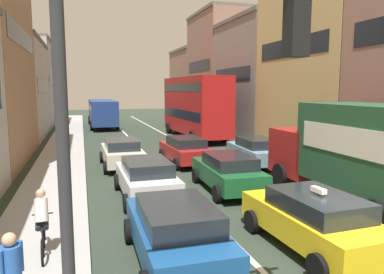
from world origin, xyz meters
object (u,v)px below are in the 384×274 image
(removalist_box_truck, at_px, (356,150))
(pedestrian_near_kerb, at_px, (11,272))
(sedan_left_lane_front, at_px, (176,231))
(hatchback_centre_lane_third, at_px, (185,150))
(bus_mid_queue_primary, at_px, (195,104))
(traffic_light_pole, at_px, (164,110))
(sedan_left_lane_third, at_px, (122,152))
(taxi_centre_lane_front, at_px, (313,219))
(cyclist_on_sidewalk, at_px, (42,225))
(wagon_left_lane_second, at_px, (146,177))
(sedan_centre_lane_second, at_px, (228,171))
(bus_far_queue_secondary, at_px, (102,111))
(sedan_right_lane_behind_truck, at_px, (256,151))

(removalist_box_truck, xyz_separation_m, pedestrian_near_kerb, (-10.43, -3.85, -1.03))
(removalist_box_truck, relative_size, sedan_left_lane_front, 1.79)
(hatchback_centre_lane_third, bearing_deg, bus_mid_queue_primary, -22.50)
(traffic_light_pole, relative_size, bus_mid_queue_primary, 0.52)
(sedan_left_lane_third, distance_m, bus_mid_queue_primary, 12.44)
(taxi_centre_lane_front, xyz_separation_m, sedan_left_lane_front, (-3.54, 0.26, -0.00))
(bus_mid_queue_primary, distance_m, cyclist_on_sidewalk, 22.52)
(wagon_left_lane_second, height_order, bus_mid_queue_primary, bus_mid_queue_primary)
(taxi_centre_lane_front, distance_m, sedan_left_lane_third, 12.04)
(sedan_left_lane_front, bearing_deg, sedan_left_lane_third, 0.94)
(traffic_light_pole, bearing_deg, cyclist_on_sidewalk, 114.40)
(sedan_left_lane_front, distance_m, wagon_left_lane_second, 5.37)
(sedan_left_lane_front, relative_size, cyclist_on_sidewalk, 2.49)
(traffic_light_pole, height_order, pedestrian_near_kerb, traffic_light_pole)
(sedan_centre_lane_second, relative_size, bus_far_queue_secondary, 0.41)
(sedan_right_lane_behind_truck, bearing_deg, hatchback_centre_lane_third, 71.16)
(sedan_right_lane_behind_truck, xyz_separation_m, bus_mid_queue_primary, (0.15, 11.60, 2.03))
(wagon_left_lane_second, bearing_deg, taxi_centre_lane_front, -150.20)
(hatchback_centre_lane_third, bearing_deg, bus_far_queue_secondary, 6.01)
(hatchback_centre_lane_third, distance_m, bus_far_queue_secondary, 21.74)
(sedan_centre_lane_second, relative_size, sedan_right_lane_behind_truck, 0.99)
(sedan_left_lane_front, height_order, wagon_left_lane_second, same)
(wagon_left_lane_second, bearing_deg, sedan_centre_lane_second, -89.05)
(sedan_left_lane_front, relative_size, pedestrian_near_kerb, 2.60)
(wagon_left_lane_second, xyz_separation_m, sedan_right_lane_behind_truck, (6.66, 4.26, 0.00))
(wagon_left_lane_second, distance_m, sedan_left_lane_third, 5.87)
(removalist_box_truck, relative_size, hatchback_centre_lane_third, 1.76)
(hatchback_centre_lane_third, height_order, bus_far_queue_secondary, bus_far_queue_secondary)
(cyclist_on_sidewalk, bearing_deg, traffic_light_pole, -159.36)
(traffic_light_pole, distance_m, hatchback_centre_lane_third, 15.31)
(wagon_left_lane_second, height_order, sedan_right_lane_behind_truck, same)
(sedan_centre_lane_second, distance_m, sedan_left_lane_third, 6.81)
(cyclist_on_sidewalk, relative_size, pedestrian_near_kerb, 1.04)
(sedan_left_lane_third, bearing_deg, traffic_light_pole, 175.80)
(taxi_centre_lane_front, distance_m, wagon_left_lane_second, 6.53)
(removalist_box_truck, xyz_separation_m, sedan_left_lane_front, (-7.17, -2.51, -1.18))
(wagon_left_lane_second, xyz_separation_m, cyclist_on_sidewalk, (-3.24, -4.20, 0.05))
(sedan_left_lane_front, bearing_deg, sedan_centre_lane_second, -32.54)
(bus_mid_queue_primary, bearing_deg, bus_far_queue_secondary, 29.71)
(bus_mid_queue_primary, bearing_deg, traffic_light_pole, 160.18)
(sedan_centre_lane_second, distance_m, bus_mid_queue_primary, 16.27)
(hatchback_centre_lane_third, height_order, cyclist_on_sidewalk, cyclist_on_sidewalk)
(sedan_right_lane_behind_truck, height_order, pedestrian_near_kerb, pedestrian_near_kerb)
(sedan_left_lane_third, relative_size, cyclist_on_sidewalk, 2.50)
(sedan_centre_lane_second, xyz_separation_m, cyclist_on_sidewalk, (-6.57, -4.29, 0.05))
(sedan_left_lane_third, bearing_deg, pedestrian_near_kerb, 165.13)
(hatchback_centre_lane_third, xyz_separation_m, bus_far_queue_secondary, (-3.23, 21.48, 0.96))
(sedan_centre_lane_second, xyz_separation_m, hatchback_centre_lane_third, (-0.21, 5.61, 0.00))
(removalist_box_truck, bearing_deg, sedan_right_lane_behind_truck, 2.30)
(removalist_box_truck, distance_m, pedestrian_near_kerb, 11.16)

